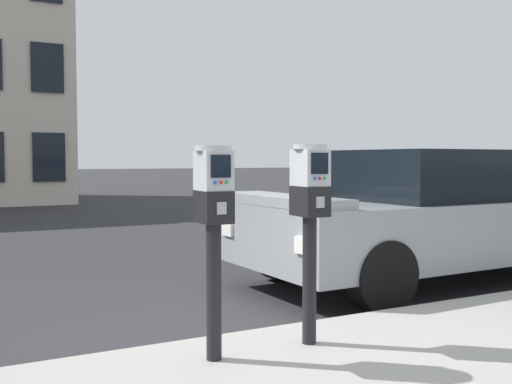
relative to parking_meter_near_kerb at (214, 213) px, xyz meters
name	(u,v)px	position (x,y,z in m)	size (l,w,h in m)	color
ground_plane	(277,355)	(0.58, 0.25, -1.01)	(160.00, 160.00, 0.00)	#28282B
parking_meter_near_kerb	(214,213)	(0.00, 0.00, 0.00)	(0.23, 0.26, 1.26)	black
parking_meter_twin_adjacent	(310,207)	(0.67, 0.00, 0.01)	(0.23, 0.26, 1.28)	black
parked_car_red_compact	(439,212)	(3.44, 1.65, -0.27)	(4.47, 1.94, 1.42)	gray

